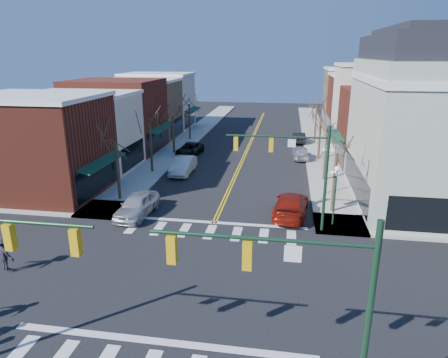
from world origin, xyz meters
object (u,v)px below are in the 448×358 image
at_px(car_left_mid, 183,165).
at_px(car_right_far, 299,138).
at_px(car_left_far, 190,149).
at_px(victorian_corner, 445,120).
at_px(car_right_near, 291,205).
at_px(car_left_near, 137,205).
at_px(lamppost_midblock, 327,161).
at_px(lamppost_corner, 336,186).
at_px(car_right_mid, 300,153).
at_px(pedestrian_dark_b, 5,253).

height_order(car_left_mid, car_right_far, car_left_mid).
bearing_deg(car_left_far, victorian_corner, -24.09).
bearing_deg(car_right_near, victorian_corner, -152.36).
height_order(victorian_corner, car_left_mid, victorian_corner).
bearing_deg(car_left_far, car_left_mid, -77.16).
height_order(victorian_corner, car_left_near, victorian_corner).
bearing_deg(lamppost_midblock, car_left_mid, 162.66).
relative_size(lamppost_midblock, car_left_far, 0.86).
distance_m(lamppost_corner, car_left_mid, 17.30).
xyz_separation_m(lamppost_corner, lamppost_midblock, (0.00, 6.50, 0.00)).
relative_size(victorian_corner, car_right_far, 3.33).
xyz_separation_m(lamppost_corner, car_right_mid, (-1.80, 18.37, -2.22)).
xyz_separation_m(car_left_mid, car_left_far, (-1.18, 7.50, -0.13)).
bearing_deg(lamppost_midblock, pedestrian_dark_b, -139.52).
relative_size(lamppost_corner, car_right_far, 1.01).
distance_m(lamppost_midblock, car_left_near, 15.75).
distance_m(car_left_near, car_right_mid, 22.35).
distance_m(car_left_near, car_right_near, 11.31).
relative_size(car_left_far, car_right_far, 1.18).
bearing_deg(car_left_near, car_right_mid, 61.12).
height_order(car_left_far, pedestrian_dark_b, pedestrian_dark_b).
bearing_deg(car_left_near, lamppost_midblock, 30.31).
distance_m(lamppost_midblock, car_right_near, 6.13).
xyz_separation_m(victorian_corner, car_left_far, (-22.90, 12.19, -5.96)).
relative_size(car_left_mid, car_right_near, 0.88).
bearing_deg(car_right_far, car_right_mid, 85.64).
xyz_separation_m(car_left_near, car_right_near, (11.16, 1.87, -0.01)).
height_order(lamppost_corner, car_left_mid, lamppost_corner).
distance_m(car_left_far, car_right_far, 15.50).
bearing_deg(car_right_near, car_left_far, -49.06).
xyz_separation_m(lamppost_corner, car_left_mid, (-13.42, 10.69, -2.14)).
height_order(lamppost_midblock, car_right_far, lamppost_midblock).
distance_m(victorian_corner, car_right_near, 13.36).
relative_size(lamppost_midblock, car_left_near, 0.88).
height_order(victorian_corner, lamppost_corner, victorian_corner).
distance_m(lamppost_midblock, car_right_far, 20.68).
bearing_deg(car_left_near, lamppost_corner, 5.70).
xyz_separation_m(victorian_corner, car_left_mid, (-21.72, 4.69, -5.83)).
xyz_separation_m(car_left_far, pedestrian_dark_b, (-3.60, -27.22, 0.43)).
distance_m(lamppost_corner, lamppost_midblock, 6.50).
height_order(lamppost_midblock, car_right_near, lamppost_midblock).
relative_size(car_left_near, car_right_near, 0.86).
relative_size(car_left_far, car_right_mid, 1.16).
distance_m(car_left_near, car_left_mid, 11.06).
height_order(lamppost_corner, car_right_near, lamppost_corner).
xyz_separation_m(lamppost_corner, pedestrian_dark_b, (-18.20, -9.03, -1.83)).
bearing_deg(car_right_near, lamppost_corner, 157.75).
height_order(victorian_corner, car_right_mid, victorian_corner).
relative_size(car_left_near, car_left_mid, 0.98).
relative_size(lamppost_corner, car_left_mid, 0.86).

